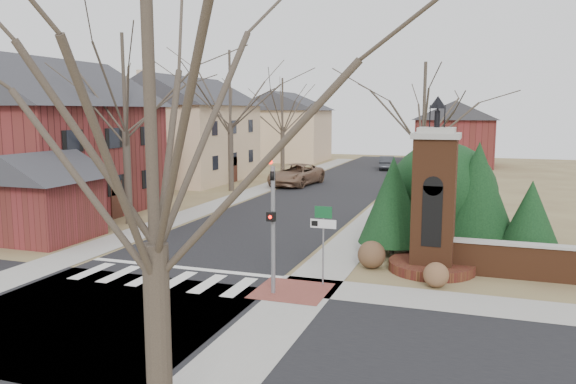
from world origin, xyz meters
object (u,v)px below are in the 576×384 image
at_px(pickup_truck, 296,175).
at_px(sign_post, 323,230).
at_px(distant_car, 387,163).
at_px(brick_gate_monument, 434,214).
at_px(traffic_signal_pole, 273,216).

bearing_deg(pickup_truck, sign_post, -62.96).
bearing_deg(distant_car, brick_gate_monument, 94.08).
bearing_deg(distant_car, pickup_truck, 63.75).
bearing_deg(traffic_signal_pole, sign_post, 47.57).
xyz_separation_m(sign_post, distant_car, (-3.99, 39.33, -1.26)).
bearing_deg(brick_gate_monument, pickup_truck, 119.82).
distance_m(sign_post, distant_car, 39.55).
distance_m(brick_gate_monument, distant_car, 37.10).
bearing_deg(traffic_signal_pole, brick_gate_monument, 43.24).
xyz_separation_m(traffic_signal_pole, distant_car, (-2.70, 40.74, -1.90)).
bearing_deg(distant_car, traffic_signal_pole, 86.35).
height_order(pickup_truck, distant_car, pickup_truck).
bearing_deg(traffic_signal_pole, distant_car, 93.79).
xyz_separation_m(traffic_signal_pole, brick_gate_monument, (4.70, 4.42, -0.42)).
relative_size(brick_gate_monument, distant_car, 1.55).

